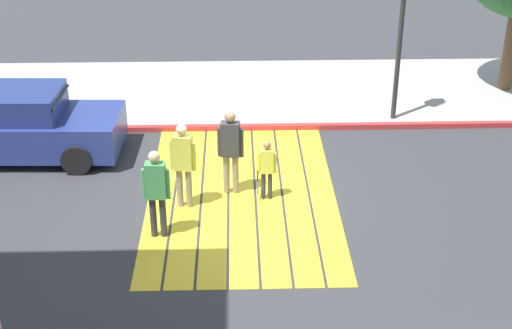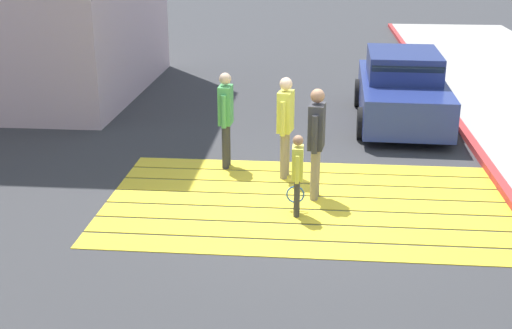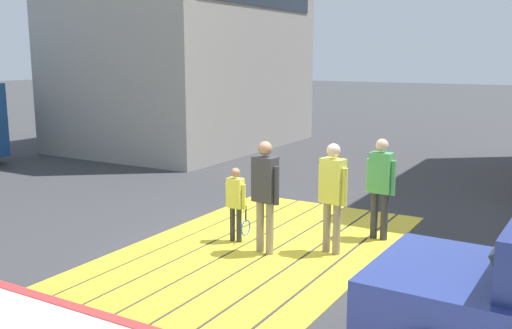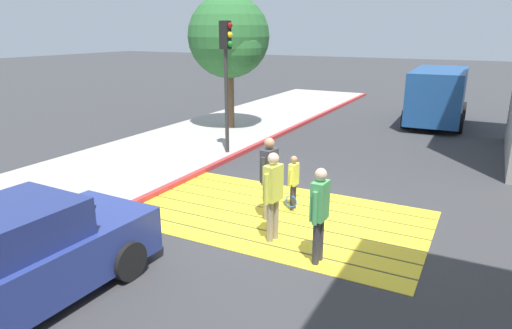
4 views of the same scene
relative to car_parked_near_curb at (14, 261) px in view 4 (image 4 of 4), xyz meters
name	(u,v)px [view 4 (image 4 of 4)]	position (x,y,z in m)	size (l,w,h in m)	color
ground_plane	(278,216)	(2.00, 4.86, -0.73)	(120.00, 120.00, 0.00)	#38383A
crosswalk_stripes	(278,216)	(2.00, 4.86, -0.73)	(6.40, 3.80, 0.01)	yellow
sidewalk_west	(95,177)	(-3.60, 4.86, -0.67)	(4.80, 40.00, 0.12)	#ADA8A0
curb_painted	(162,190)	(-1.25, 4.86, -0.67)	(0.16, 40.00, 0.13)	#BC3333
car_parked_near_curb	(14,261)	(0.00, 0.00, 0.00)	(2.09, 4.35, 1.57)	navy
van_down_street	(438,95)	(3.78, 17.41, 0.54)	(2.49, 5.27, 2.35)	#1E4C8C
traffic_light_corner	(226,61)	(-1.58, 8.65, 2.30)	(0.39, 0.28, 4.24)	#2D2D2D
street_tree	(230,39)	(-3.44, 12.03, 2.90)	(3.20, 3.20, 5.32)	brown
pedestrian_adult_lead	(273,191)	(2.41, 3.73, 0.30)	(0.29, 0.51, 1.78)	gray
pedestrian_adult_trailing	(269,173)	(1.88, 4.64, 0.32)	(0.28, 0.53, 1.82)	gray
pedestrian_adult_side	(319,209)	(3.50, 3.31, 0.29)	(0.24, 0.51, 1.75)	#333338
pedestrian_child_with_racket	(293,180)	(2.15, 5.35, -0.01)	(0.28, 0.39, 1.28)	#333338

